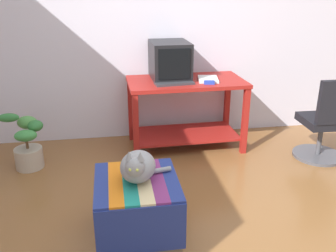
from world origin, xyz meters
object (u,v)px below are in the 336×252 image
at_px(ottoman_with_blanket, 138,208).
at_px(stapler, 209,82).
at_px(potted_plant, 28,145).
at_px(office_chair, 325,125).
at_px(tv_monitor, 170,61).
at_px(cat, 138,166).
at_px(desk, 186,102).
at_px(book, 208,79).
at_px(keyboard, 174,83).

relative_size(ottoman_with_blanket, stapler, 5.82).
bearing_deg(potted_plant, office_chair, -5.46).
bearing_deg(potted_plant, tv_monitor, 14.26).
bearing_deg(cat, office_chair, 38.49).
height_order(desk, stapler, stapler).
relative_size(potted_plant, office_chair, 0.65).
xyz_separation_m(tv_monitor, office_chair, (1.52, -0.67, -0.58)).
bearing_deg(desk, book, -12.37).
relative_size(desk, book, 4.36).
height_order(book, ottoman_with_blanket, book).
bearing_deg(stapler, keyboard, 93.99).
xyz_separation_m(cat, stapler, (0.85, 1.30, 0.23)).
xyz_separation_m(ottoman_with_blanket, potted_plant, (-0.99, 1.24, 0.01)).
height_order(tv_monitor, keyboard, tv_monitor).
relative_size(ottoman_with_blanket, cat, 1.58).
relative_size(keyboard, stapler, 3.64).
distance_m(book, stapler, 0.17).
xyz_separation_m(desk, book, (0.23, -0.05, 0.26)).
bearing_deg(book, keyboard, -154.14).
height_order(cat, potted_plant, cat).
bearing_deg(stapler, office_chair, -93.80).
relative_size(desk, keyboard, 3.16).
bearing_deg(ottoman_with_blanket, stapler, 56.43).
bearing_deg(tv_monitor, book, -22.44).
height_order(ottoman_with_blanket, office_chair, office_chair).
xyz_separation_m(keyboard, office_chair, (1.51, -0.41, -0.40)).
xyz_separation_m(book, stapler, (-0.03, -0.17, 0.01)).
bearing_deg(book, ottoman_with_blanket, -111.26).
bearing_deg(desk, keyboard, -136.75).
distance_m(keyboard, office_chair, 1.62).
distance_m(tv_monitor, keyboard, 0.32).
bearing_deg(stapler, cat, 159.77).
relative_size(desk, ottoman_with_blanket, 1.98).
relative_size(cat, potted_plant, 0.70).
bearing_deg(office_chair, keyboard, -13.45).
xyz_separation_m(tv_monitor, ottoman_with_blanket, (-0.50, -1.62, -0.74)).
height_order(book, stapler, stapler).
bearing_deg(desk, tv_monitor, 145.35).
bearing_deg(office_chair, book, -23.04).
xyz_separation_m(tv_monitor, book, (0.39, -0.15, -0.18)).
xyz_separation_m(book, cat, (-0.88, -1.47, -0.22)).
xyz_separation_m(tv_monitor, cat, (-0.49, -1.62, -0.40)).
distance_m(ottoman_with_blanket, potted_plant, 1.59).
bearing_deg(office_chair, stapler, -15.24).
relative_size(desk, stapler, 11.51).
height_order(keyboard, ottoman_with_blanket, keyboard).
bearing_deg(desk, stapler, -47.95).
bearing_deg(keyboard, potted_plant, 178.34).
xyz_separation_m(keyboard, ottoman_with_blanket, (-0.51, -1.36, -0.56)).
bearing_deg(book, tv_monitor, 168.95).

